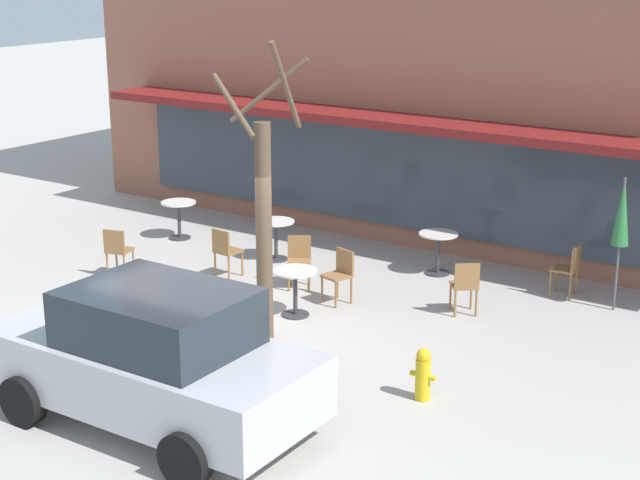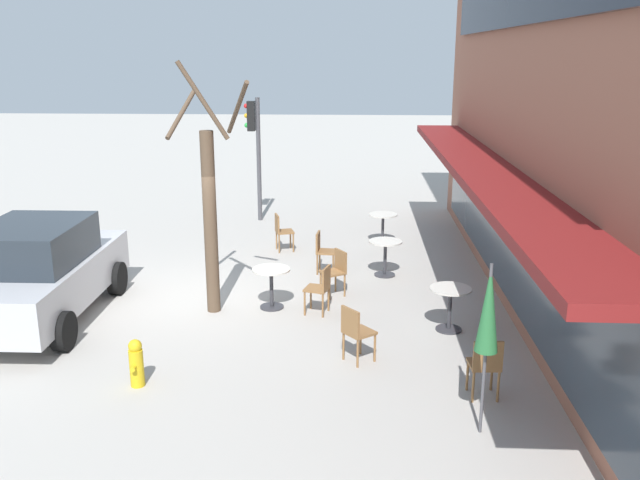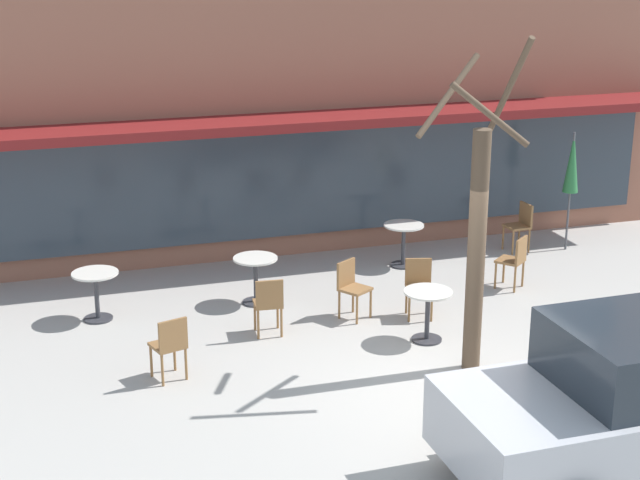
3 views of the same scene
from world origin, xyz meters
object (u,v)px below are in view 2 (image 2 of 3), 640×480
object	(u,v)px
cafe_chair_3	(321,286)
street_tree	(210,210)
fire_hydrant	(136,363)
traffic_light_pole	(255,138)
cafe_chair_0	(282,230)
cafe_table_streetside	(271,281)
cafe_chair_4	(336,269)
parked_sedan	(38,272)
cafe_table_near_wall	(450,302)
cafe_table_by_tree	(385,252)
cafe_table_mid_patio	(383,224)
cafe_chair_1	(323,249)
cafe_chair_2	(485,363)
patio_umbrella_green_folded	(489,310)
cafe_chair_5	(356,330)

from	to	relation	value
cafe_chair_3	street_tree	size ratio (longest dim) A/B	0.20
cafe_chair_3	fire_hydrant	distance (m)	3.79
traffic_light_pole	cafe_chair_0	bearing A→B (deg)	18.71
cafe_table_streetside	cafe_chair_4	bearing A→B (deg)	122.91
cafe_table_streetside	cafe_chair_4	distance (m)	1.39
parked_sedan	street_tree	distance (m)	3.17
cafe_table_near_wall	fire_hydrant	distance (m)	5.18
cafe_table_by_tree	cafe_chair_0	distance (m)	2.93
cafe_table_mid_patio	cafe_chair_1	xyz separation A→B (m)	(2.33, -1.37, 0.01)
street_tree	fire_hydrant	bearing A→B (deg)	-9.74
cafe_table_mid_patio	cafe_chair_0	xyz separation A→B (m)	(0.74, -2.42, 0.01)
cafe_table_streetside	fire_hydrant	xyz separation A→B (m)	(3.13, -1.54, -0.16)
cafe_chair_2	street_tree	world-z (taller)	street_tree
cafe_table_streetside	cafe_chair_2	distance (m)	4.63
patio_umbrella_green_folded	traffic_light_pole	xyz separation A→B (m)	(-10.89, -4.35, 0.67)
cafe_chair_0	street_tree	size ratio (longest dim) A/B	0.20
traffic_light_pole	parked_sedan	bearing A→B (deg)	-19.98
cafe_table_near_wall	cafe_table_streetside	bearing A→B (deg)	-105.86
cafe_chair_1	fire_hydrant	bearing A→B (deg)	-24.38
patio_umbrella_green_folded	cafe_chair_1	world-z (taller)	patio_umbrella_green_folded
cafe_table_by_tree	patio_umbrella_green_folded	distance (m)	6.28
cafe_chair_0	cafe_table_mid_patio	bearing A→B (deg)	106.94
cafe_table_mid_patio	parked_sedan	xyz separation A→B (m)	(5.22, -6.20, 0.36)
cafe_table_by_tree	parked_sedan	bearing A→B (deg)	-65.87
cafe_table_mid_patio	cafe_chair_1	bearing A→B (deg)	-30.36
cafe_table_mid_patio	parked_sedan	size ratio (longest dim) A/B	0.18
cafe_table_mid_patio	street_tree	size ratio (longest dim) A/B	0.17
cafe_chair_0	cafe_chair_4	distance (m)	3.27
cafe_chair_3	cafe_chair_5	size ratio (longest dim) A/B	1.00
traffic_light_pole	cafe_chair_5	bearing A→B (deg)	17.24
cafe_table_by_tree	cafe_table_mid_patio	size ratio (longest dim) A/B	1.00
cafe_table_near_wall	cafe_chair_1	world-z (taller)	cafe_chair_1
street_tree	patio_umbrella_green_folded	bearing A→B (deg)	46.58
cafe_chair_2	parked_sedan	size ratio (longest dim) A/B	0.21
cafe_chair_0	parked_sedan	world-z (taller)	parked_sedan
cafe_chair_2	cafe_chair_0	bearing A→B (deg)	-153.35
cafe_chair_2	street_tree	bearing A→B (deg)	-125.25
patio_umbrella_green_folded	cafe_chair_0	xyz separation A→B (m)	(-7.83, -3.31, -1.10)
patio_umbrella_green_folded	cafe_chair_2	distance (m)	1.41
cafe_chair_1	street_tree	distance (m)	3.29
cafe_table_near_wall	cafe_chair_3	distance (m)	2.31
cafe_table_mid_patio	patio_umbrella_green_folded	bearing A→B (deg)	5.94
cafe_chair_3	cafe_table_mid_patio	bearing A→B (deg)	164.66
parked_sedan	cafe_table_streetside	bearing A→B (deg)	100.73
cafe_table_mid_patio	street_tree	world-z (taller)	street_tree
cafe_chair_1	patio_umbrella_green_folded	bearing A→B (deg)	19.89
cafe_chair_1	cafe_chair_3	bearing A→B (deg)	1.77
traffic_light_pole	cafe_chair_3	bearing A→B (deg)	17.10
traffic_light_pole	cafe_chair_1	bearing A→B (deg)	24.19
cafe_table_mid_patio	fire_hydrant	world-z (taller)	cafe_table_mid_patio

